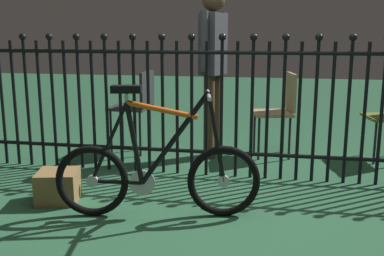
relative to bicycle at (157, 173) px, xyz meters
The scene contains 7 objects.
ground_plane 0.48m from the bicycle, 27.37° to the left, with size 20.00×20.00×0.00m, color #295C3D.
iron_fence 1.09m from the bicycle, 74.73° to the left, with size 4.84×0.07×1.31m.
bicycle is the anchor object (origin of this frame).
chair_tan 1.97m from the bicycle, 65.28° to the left, with size 0.46×0.45×0.86m.
chair_charcoal 1.80m from the bicycle, 111.77° to the left, with size 0.42×0.42×0.86m.
person_visitor 1.78m from the bicycle, 84.92° to the left, with size 0.26×0.46×1.69m.
display_crate 0.85m from the bicycle, behind, with size 0.29×0.29×0.23m, color olive.
Camera 1 is at (0.48, -3.09, 1.26)m, focal length 42.86 mm.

